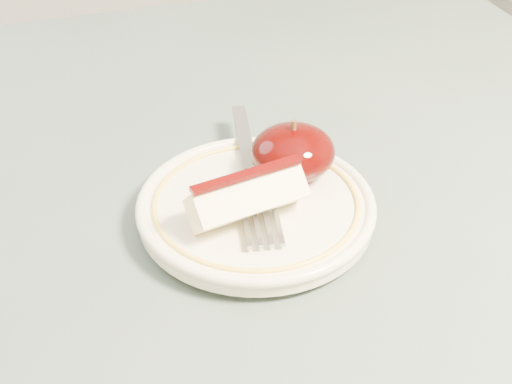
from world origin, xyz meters
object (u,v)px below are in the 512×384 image
object	(u,v)px
plate	(256,207)
apple_half	(293,152)
table	(232,300)
fork	(251,172)

from	to	relation	value
plate	apple_half	size ratio (longest dim) A/B	2.72
plate	apple_half	world-z (taller)	apple_half
table	plate	size ratio (longest dim) A/B	4.86
table	plate	bearing A→B (deg)	-16.88
plate	apple_half	xyz separation A→B (m)	(0.04, 0.03, 0.03)
plate	table	bearing A→B (deg)	163.12
apple_half	fork	bearing A→B (deg)	169.14
apple_half	fork	size ratio (longest dim) A/B	0.35
plate	fork	bearing A→B (deg)	78.08
table	plate	xyz separation A→B (m)	(0.02, -0.01, 0.10)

